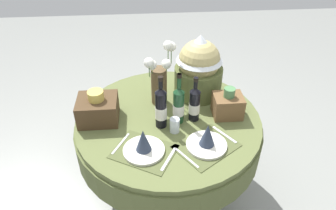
% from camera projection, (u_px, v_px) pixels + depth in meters
% --- Properties ---
extents(ground, '(8.00, 8.00, 0.00)m').
position_uv_depth(ground, '(168.00, 190.00, 2.49)').
color(ground, gray).
extents(dining_table, '(1.23, 1.23, 0.73)m').
position_uv_depth(dining_table, '(168.00, 134.00, 2.14)').
color(dining_table, '#5B6638').
rests_on(dining_table, ground).
extents(place_setting_left, '(0.42, 0.39, 0.16)m').
position_uv_depth(place_setting_left, '(144.00, 146.00, 1.77)').
color(place_setting_left, '#4E562F').
rests_on(place_setting_left, dining_table).
extents(place_setting_right, '(0.43, 0.41, 0.16)m').
position_uv_depth(place_setting_right, '(207.00, 140.00, 1.81)').
color(place_setting_right, '#4E562F').
rests_on(place_setting_right, dining_table).
extents(flower_vase, '(0.21, 0.22, 0.44)m').
position_uv_depth(flower_vase, '(160.00, 78.00, 2.08)').
color(flower_vase, brown).
rests_on(flower_vase, dining_table).
extents(wine_bottle_left, '(0.07, 0.07, 0.36)m').
position_uv_depth(wine_bottle_left, '(161.00, 108.00, 1.91)').
color(wine_bottle_left, black).
rests_on(wine_bottle_left, dining_table).
extents(wine_bottle_centre, '(0.07, 0.07, 0.31)m').
position_uv_depth(wine_bottle_centre, '(194.00, 104.00, 1.98)').
color(wine_bottle_centre, black).
rests_on(wine_bottle_centre, dining_table).
extents(wine_bottle_right, '(0.07, 0.07, 0.35)m').
position_uv_depth(wine_bottle_right, '(179.00, 105.00, 1.95)').
color(wine_bottle_right, '#194223').
rests_on(wine_bottle_right, dining_table).
extents(tumbler_mid, '(0.06, 0.06, 0.10)m').
position_uv_depth(tumbler_mid, '(175.00, 125.00, 1.92)').
color(tumbler_mid, silver).
rests_on(tumbler_mid, dining_table).
extents(gift_tub_back_right, '(0.34, 0.34, 0.45)m').
position_uv_depth(gift_tub_back_right, '(199.00, 64.00, 2.16)').
color(gift_tub_back_right, '#566033').
rests_on(gift_tub_back_right, dining_table).
extents(woven_basket_side_left, '(0.25, 0.22, 0.22)m').
position_uv_depth(woven_basket_side_left, '(98.00, 109.00, 1.99)').
color(woven_basket_side_left, '#47331E').
rests_on(woven_basket_side_left, dining_table).
extents(woven_basket_side_right, '(0.19, 0.16, 0.21)m').
position_uv_depth(woven_basket_side_right, '(228.00, 105.00, 2.04)').
color(woven_basket_side_right, brown).
rests_on(woven_basket_side_right, dining_table).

